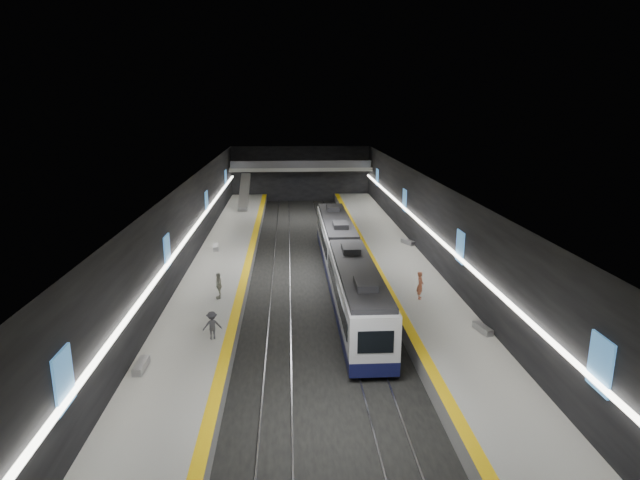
{
  "coord_description": "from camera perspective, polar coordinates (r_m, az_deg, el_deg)",
  "views": [
    {
      "loc": [
        -1.78,
        -42.74,
        14.11
      ],
      "look_at": [
        0.95,
        3.28,
        2.2
      ],
      "focal_mm": 30.0,
      "sensor_mm": 36.0,
      "label": 1
    }
  ],
  "objects": [
    {
      "name": "tactile_strip_right",
      "position": [
        45.26,
        5.76,
        -2.4
      ],
      "size": [
        0.6,
        70.0,
        0.02
      ],
      "primitive_type": "cube",
      "color": "yellow",
      "rests_on": "platform_right"
    },
    {
      "name": "tactile_strip_left",
      "position": [
        44.84,
        -7.75,
        -2.63
      ],
      "size": [
        0.6,
        70.0,
        0.02
      ],
      "primitive_type": "cube",
      "color": "yellow",
      "rests_on": "platform_left"
    },
    {
      "name": "wall_back",
      "position": [
        78.42,
        -2.08,
        7.07
      ],
      "size": [
        20.0,
        0.04,
        8.0
      ],
      "primitive_type": "cube",
      "color": "black",
      "rests_on": "ground"
    },
    {
      "name": "train",
      "position": [
        41.63,
        2.66,
        -2.16
      ],
      "size": [
        2.69,
        30.04,
        3.6
      ],
      "color": "#0F123A",
      "rests_on": "ground"
    },
    {
      "name": "tile_surface_right",
      "position": [
        45.66,
        8.49,
        -2.35
      ],
      "size": [
        5.0,
        70.0,
        0.02
      ],
      "primitive_type": "cube",
      "color": "#9FA09B",
      "rests_on": "platform_right"
    },
    {
      "name": "bench_right_near",
      "position": [
        33.24,
        16.97,
        -9.05
      ],
      "size": [
        0.78,
        1.66,
        0.39
      ],
      "primitive_type": "cube",
      "rotation": [
        0.0,
        0.0,
        0.22
      ],
      "color": "#99999E",
      "rests_on": "platform_right"
    },
    {
      "name": "ground",
      "position": [
        45.05,
        -0.96,
        -3.77
      ],
      "size": [
        70.0,
        70.0,
        0.0
      ],
      "primitive_type": "plane",
      "color": "black",
      "rests_on": "ground"
    },
    {
      "name": "escalator",
      "position": [
        69.89,
        -8.07,
        5.11
      ],
      "size": [
        1.2,
        7.5,
        3.92
      ],
      "primitive_type": "cube",
      "rotation": [
        0.44,
        0.0,
        0.0
      ],
      "color": "#99999E",
      "rests_on": "platform_left"
    },
    {
      "name": "passenger_right_a",
      "position": [
        37.29,
        10.63,
        -4.79
      ],
      "size": [
        0.61,
        0.79,
        1.93
      ],
      "primitive_type": "imported",
      "rotation": [
        0.0,
        0.0,
        1.35
      ],
      "color": "#CD6D4C",
      "rests_on": "platform_right"
    },
    {
      "name": "mezzanine_bridge",
      "position": [
        76.23,
        -2.05,
        7.64
      ],
      "size": [
        20.0,
        3.0,
        1.5
      ],
      "color": "gray",
      "rests_on": "wall_left"
    },
    {
      "name": "platform_right",
      "position": [
        45.81,
        8.47,
        -2.96
      ],
      "size": [
        5.0,
        70.0,
        1.0
      ],
      "primitive_type": "cube",
      "color": "slate",
      "rests_on": "ground"
    },
    {
      "name": "wall_left",
      "position": [
        44.68,
        -13.9,
        0.98
      ],
      "size": [
        0.04,
        70.0,
        8.0
      ],
      "primitive_type": "cube",
      "color": "black",
      "rests_on": "ground"
    },
    {
      "name": "platform_left",
      "position": [
        45.22,
        -10.51,
        -3.28
      ],
      "size": [
        5.0,
        70.0,
        1.0
      ],
      "primitive_type": "cube",
      "color": "slate",
      "rests_on": "ground"
    },
    {
      "name": "ad_posters",
      "position": [
        44.82,
        -1.04,
        2.1
      ],
      "size": [
        19.94,
        53.5,
        2.2
      ],
      "color": "#3E7BBB",
      "rests_on": "wall_left"
    },
    {
      "name": "bench_left_far",
      "position": [
        49.93,
        -11.04,
        -0.76
      ],
      "size": [
        0.66,
        1.77,
        0.42
      ],
      "primitive_type": "cube",
      "rotation": [
        0.0,
        0.0,
        0.11
      ],
      "color": "#99999E",
      "rests_on": "platform_left"
    },
    {
      "name": "passenger_left_b",
      "position": [
        31.3,
        -11.44,
        -8.94
      ],
      "size": [
        1.18,
        0.85,
        1.65
      ],
      "primitive_type": "imported",
      "rotation": [
        0.0,
        0.0,
        3.38
      ],
      "color": "#3A3A41",
      "rests_on": "platform_left"
    },
    {
      "name": "bench_right_far",
      "position": [
        51.5,
        9.34,
        -0.22
      ],
      "size": [
        1.12,
        1.74,
        0.41
      ],
      "primitive_type": "cube",
      "rotation": [
        0.0,
        0.0,
        0.42
      ],
      "color": "#99999E",
      "rests_on": "platform_right"
    },
    {
      "name": "passenger_left_a",
      "position": [
        37.4,
        -10.76,
        -4.81
      ],
      "size": [
        0.7,
        1.15,
        1.84
      ],
      "primitive_type": "imported",
      "rotation": [
        0.0,
        0.0,
        -1.32
      ],
      "color": "beige",
      "rests_on": "platform_left"
    },
    {
      "name": "bench_left_near",
      "position": [
        29.15,
        -18.55,
        -12.62
      ],
      "size": [
        0.5,
        1.67,
        0.41
      ],
      "primitive_type": "cube",
      "rotation": [
        0.0,
        0.0,
        -0.02
      ],
      "color": "#99999E",
      "rests_on": "platform_left"
    },
    {
      "name": "ceiling",
      "position": [
        43.21,
        -1.0,
        6.35
      ],
      "size": [
        20.0,
        70.0,
        0.04
      ],
      "primitive_type": "cube",
      "rotation": [
        3.14,
        0.0,
        0.0
      ],
      "color": "beige",
      "rests_on": "wall_left"
    },
    {
      "name": "rails",
      "position": [
        45.03,
        -0.96,
        -3.7
      ],
      "size": [
        6.52,
        70.0,
        0.12
      ],
      "color": "gray",
      "rests_on": "ground"
    },
    {
      "name": "wall_right",
      "position": [
        45.48,
        11.72,
        1.33
      ],
      "size": [
        0.04,
        70.0,
        8.0
      ],
      "primitive_type": "cube",
      "color": "black",
      "rests_on": "ground"
    },
    {
      "name": "cove_light_right",
      "position": [
        45.47,
        11.46,
        1.09
      ],
      "size": [
        0.25,
        68.6,
        0.12
      ],
      "primitive_type": "cube",
      "color": "white",
      "rests_on": "wall_right"
    },
    {
      "name": "tile_surface_left",
      "position": [
        45.07,
        -10.54,
        -2.67
      ],
      "size": [
        5.0,
        70.0,
        0.02
      ],
      "primitive_type": "cube",
      "color": "#9FA09B",
      "rests_on": "platform_left"
    },
    {
      "name": "cove_light_left",
      "position": [
        44.69,
        -13.63,
        0.73
      ],
      "size": [
        0.25,
        68.6,
        0.12
      ],
      "primitive_type": "cube",
      "color": "white",
      "rests_on": "wall_left"
    }
  ]
}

